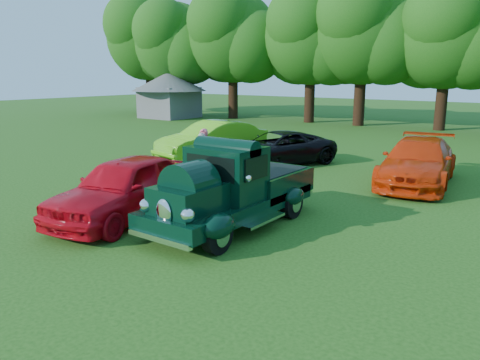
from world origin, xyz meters
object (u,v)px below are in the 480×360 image
Objects in this scene: gazebo at (169,90)px; back_car_orange at (418,162)px; spectator_white at (201,157)px; spectator_pink at (204,153)px; back_car_lime at (212,141)px; red_convertible at (126,187)px; hero_pickup at (233,191)px; back_car_black at (277,148)px; spectator_grey at (220,162)px.

back_car_orange is at bearing -27.68° from gazebo.
spectator_pink is at bearing 43.92° from spectator_white.
gazebo reaches higher than back_car_lime.
hero_pickup is at bearing 13.82° from red_convertible.
red_convertible is 8.75m from back_car_black.
spectator_white reaches higher than back_car_black.
hero_pickup reaches higher than back_car_orange.
red_convertible reaches higher than back_car_black.
back_car_orange is at bearing -43.99° from spectator_white.
red_convertible is 2.84× the size of spectator_white.
red_convertible is 4.80m from spectator_white.
spectator_pink is at bearing -42.53° from back_car_lime.
back_car_black is 5.81m from back_car_orange.
gazebo is at bearing 61.56° from spectator_white.
back_car_black is at bearing 84.12° from red_convertible.
spectator_pink is 24.42m from gazebo.
back_car_orange is 0.85× the size of gazebo.
back_car_orange is at bearing 22.45° from back_car_black.
red_convertible is 0.97× the size of back_car_black.
gazebo reaches higher than back_car_orange.
red_convertible is 3.16× the size of spectator_grey.
back_car_lime is (-6.26, 6.78, -0.03)m from hero_pickup.
hero_pickup reaches higher than back_car_black.
spectator_grey is 0.90× the size of spectator_white.
back_car_lime reaches higher than back_car_orange.
spectator_grey is at bearing -62.26° from back_car_black.
spectator_pink reaches higher than back_car_lime.
spectator_white is at bearing -42.87° from gazebo.
gazebo is (-18.91, 12.83, 1.70)m from back_car_black.
red_convertible is at bearing -84.60° from spectator_pink.
red_convertible is 0.90× the size of back_car_orange.
spectator_pink is (-6.74, -3.49, 0.11)m from back_car_orange.
spectator_white reaches higher than spectator_grey.
hero_pickup is 0.97× the size of back_car_orange.
back_car_lime is at bearing -141.61° from back_car_black.
spectator_pink is 1.05× the size of spectator_white.
hero_pickup reaches higher than red_convertible.
spectator_white is at bearing 139.51° from hero_pickup.
back_car_orange is 3.01× the size of spectator_pink.
back_car_orange is at bearing 15.18° from spectator_pink.
back_car_lime is 3.01m from back_car_black.
back_car_black is at bearing 113.95° from hero_pickup.
gazebo is (-19.20, 17.07, 1.63)m from spectator_grey.
back_car_lime is at bearing 112.34° from spectator_pink.
back_car_lime is 8.74m from back_car_orange.
red_convertible is 8.75m from back_car_lime.
red_convertible is 5.34m from spectator_pink.
gazebo is at bearing 137.55° from hero_pickup.
red_convertible is at bearing -128.90° from back_car_orange.
hero_pickup is 2.91m from red_convertible.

